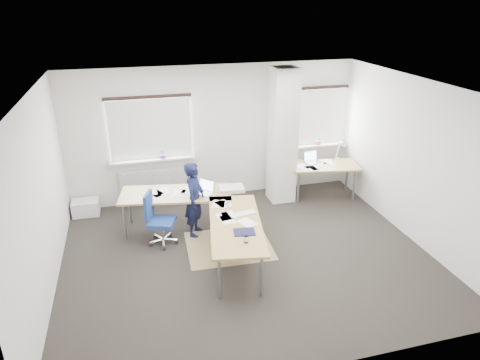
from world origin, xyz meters
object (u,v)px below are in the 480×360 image
object	(u,v)px
task_chair	(160,230)
desk_side	(325,167)
desk_main	(207,208)
person	(195,199)

from	to	relation	value
task_chair	desk_side	bearing A→B (deg)	36.66
desk_side	desk_main	bearing A→B (deg)	-145.24
task_chair	person	distance (m)	0.80
person	desk_main	bearing A→B (deg)	-134.65
desk_main	task_chair	distance (m)	0.93
desk_main	person	world-z (taller)	person
person	task_chair	bearing A→B (deg)	131.03
task_chair	desk_main	bearing A→B (deg)	4.30
desk_side	task_chair	bearing A→B (deg)	-153.48
desk_main	task_chair	world-z (taller)	task_chair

